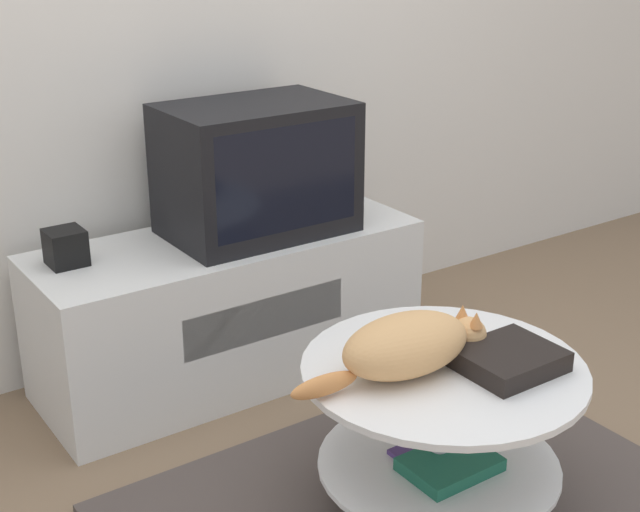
# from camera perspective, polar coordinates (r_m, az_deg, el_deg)

# --- Properties ---
(tv_stand) EXTENTS (1.27, 0.48, 0.49)m
(tv_stand) POSITION_cam_1_polar(r_m,az_deg,el_deg) (2.98, -5.82, -3.27)
(tv_stand) COLOR silver
(tv_stand) RESTS_ON ground_plane
(tv) EXTENTS (0.58, 0.38, 0.42)m
(tv) POSITION_cam_1_polar(r_m,az_deg,el_deg) (2.87, -4.08, 5.58)
(tv) COLOR black
(tv) RESTS_ON tv_stand
(speaker) EXTENTS (0.11, 0.11, 0.11)m
(speaker) POSITION_cam_1_polar(r_m,az_deg,el_deg) (2.74, -15.97, 0.54)
(speaker) COLOR black
(speaker) RESTS_ON tv_stand
(coffee_table) EXTENTS (0.70, 0.70, 0.41)m
(coffee_table) POSITION_cam_1_polar(r_m,az_deg,el_deg) (2.29, 7.78, -10.24)
(coffee_table) COLOR #B2B2B7
(coffee_table) RESTS_ON rug
(dvd_box) EXTENTS (0.23, 0.20, 0.05)m
(dvd_box) POSITION_cam_1_polar(r_m,az_deg,el_deg) (2.22, 11.99, -6.48)
(dvd_box) COLOR black
(dvd_box) RESTS_ON coffee_table
(cat) EXTENTS (0.56, 0.21, 0.14)m
(cat) POSITION_cam_1_polar(r_m,az_deg,el_deg) (2.15, 5.70, -5.69)
(cat) COLOR tan
(cat) RESTS_ON coffee_table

